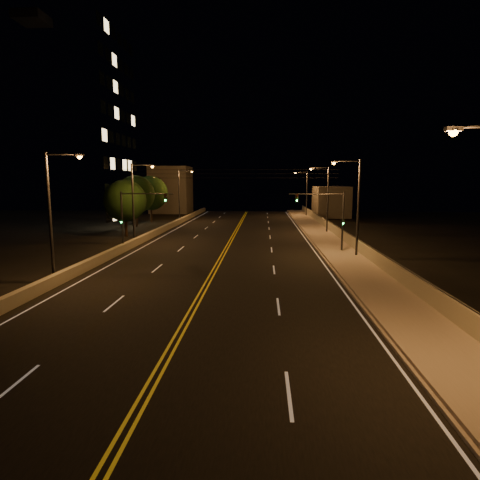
# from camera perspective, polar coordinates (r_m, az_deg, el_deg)

# --- Properties ---
(ground) EXTENTS (160.00, 160.00, 0.00)m
(ground) POSITION_cam_1_polar(r_m,az_deg,el_deg) (12.84, -14.91, -23.22)
(ground) COLOR black
(ground) RESTS_ON ground
(road) EXTENTS (18.00, 120.00, 0.02)m
(road) POSITION_cam_1_polar(r_m,az_deg,el_deg) (31.29, -3.45, -3.95)
(road) COLOR black
(road) RESTS_ON ground
(sidewalk) EXTENTS (3.60, 120.00, 0.30)m
(sidewalk) POSITION_cam_1_polar(r_m,az_deg,el_deg) (31.86, 16.26, -3.80)
(sidewalk) COLOR #9E9184
(sidewalk) RESTS_ON ground
(curb) EXTENTS (0.14, 120.00, 0.15)m
(curb) POSITION_cam_1_polar(r_m,az_deg,el_deg) (31.51, 12.93, -3.94)
(curb) COLOR #9E9184
(curb) RESTS_ON ground
(parapet_wall) EXTENTS (0.30, 120.00, 1.00)m
(parapet_wall) POSITION_cam_1_polar(r_m,az_deg,el_deg) (32.15, 19.17, -2.64)
(parapet_wall) COLOR #A29E87
(parapet_wall) RESTS_ON sidewalk
(jersey_barrier) EXTENTS (0.45, 120.00, 0.76)m
(jersey_barrier) POSITION_cam_1_polar(r_m,az_deg,el_deg) (33.74, -20.03, -2.91)
(jersey_barrier) COLOR #A29E87
(jersey_barrier) RESTS_ON ground
(distant_building_right) EXTENTS (6.00, 10.00, 5.72)m
(distant_building_right) POSITION_cam_1_polar(r_m,az_deg,el_deg) (78.66, 12.77, 5.36)
(distant_building_right) COLOR #6F685D
(distant_building_right) RESTS_ON ground
(distant_building_left) EXTENTS (8.00, 8.00, 9.77)m
(distant_building_left) POSITION_cam_1_polar(r_m,az_deg,el_deg) (87.26, -9.77, 7.05)
(distant_building_left) COLOR #6F685D
(distant_building_left) RESTS_ON ground
(parapet_rail) EXTENTS (0.06, 120.00, 0.06)m
(parapet_rail) POSITION_cam_1_polar(r_m,az_deg,el_deg) (32.06, 19.22, -1.71)
(parapet_rail) COLOR black
(parapet_rail) RESTS_ON parapet_wall
(lane_markings) EXTENTS (17.32, 116.00, 0.00)m
(lane_markings) POSITION_cam_1_polar(r_m,az_deg,el_deg) (31.22, -3.47, -3.96)
(lane_markings) COLOR silver
(lane_markings) RESTS_ON road
(streetlight_1) EXTENTS (2.55, 0.28, 8.52)m
(streetlight_1) POSITION_cam_1_polar(r_m,az_deg,el_deg) (35.87, 16.04, 5.29)
(streetlight_1) COLOR #2D2D33
(streetlight_1) RESTS_ON ground
(streetlight_2) EXTENTS (2.55, 0.28, 8.52)m
(streetlight_2) POSITION_cam_1_polar(r_m,az_deg,el_deg) (52.11, 12.06, 6.28)
(streetlight_2) COLOR #2D2D33
(streetlight_2) RESTS_ON ground
(streetlight_3) EXTENTS (2.55, 0.28, 8.52)m
(streetlight_3) POSITION_cam_1_polar(r_m,az_deg,el_deg) (76.73, 9.26, 6.96)
(streetlight_3) COLOR #2D2D33
(streetlight_3) RESTS_ON ground
(streetlight_4) EXTENTS (2.55, 0.28, 8.52)m
(streetlight_4) POSITION_cam_1_polar(r_m,az_deg,el_deg) (28.66, -24.97, 4.15)
(streetlight_4) COLOR #2D2D33
(streetlight_4) RESTS_ON ground
(streetlight_5) EXTENTS (2.55, 0.28, 8.52)m
(streetlight_5) POSITION_cam_1_polar(r_m,az_deg,el_deg) (44.16, -14.63, 5.86)
(streetlight_5) COLOR #2D2D33
(streetlight_5) RESTS_ON ground
(streetlight_6) EXTENTS (2.55, 0.28, 8.52)m
(streetlight_6) POSITION_cam_1_polar(r_m,az_deg,el_deg) (66.94, -8.42, 6.79)
(streetlight_6) COLOR #2D2D33
(streetlight_6) RESTS_ON ground
(traffic_signal_right) EXTENTS (5.11, 0.31, 5.70)m
(traffic_signal_right) POSITION_cam_1_polar(r_m,az_deg,el_deg) (38.02, 12.89, 3.58)
(traffic_signal_right) COLOR #2D2D33
(traffic_signal_right) RESTS_ON ground
(traffic_signal_left) EXTENTS (5.11, 0.31, 5.70)m
(traffic_signal_left) POSITION_cam_1_polar(r_m,az_deg,el_deg) (39.48, -15.03, 3.67)
(traffic_signal_left) COLOR #2D2D33
(traffic_signal_left) RESTS_ON ground
(overhead_wires) EXTENTS (22.00, 0.03, 0.83)m
(overhead_wires) POSITION_cam_1_polar(r_m,az_deg,el_deg) (40.03, -1.93, 9.39)
(overhead_wires) COLOR black
(building_tower) EXTENTS (24.00, 15.00, 29.98)m
(building_tower) POSITION_cam_1_polar(r_m,az_deg,el_deg) (67.38, -26.62, 14.09)
(building_tower) COLOR #6F685D
(building_tower) RESTS_ON ground
(tree_0) EXTENTS (5.08, 5.08, 6.88)m
(tree_0) POSITION_cam_1_polar(r_m,az_deg,el_deg) (50.54, -16.03, 5.38)
(tree_0) COLOR black
(tree_0) RESTS_ON ground
(tree_1) EXTENTS (5.56, 5.56, 7.53)m
(tree_1) POSITION_cam_1_polar(r_m,az_deg,el_deg) (61.26, -14.63, 6.28)
(tree_1) COLOR black
(tree_1) RESTS_ON ground
(tree_2) EXTENTS (5.59, 5.59, 7.57)m
(tree_2) POSITION_cam_1_polar(r_m,az_deg,el_deg) (67.44, -12.61, 6.53)
(tree_2) COLOR black
(tree_2) RESTS_ON ground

